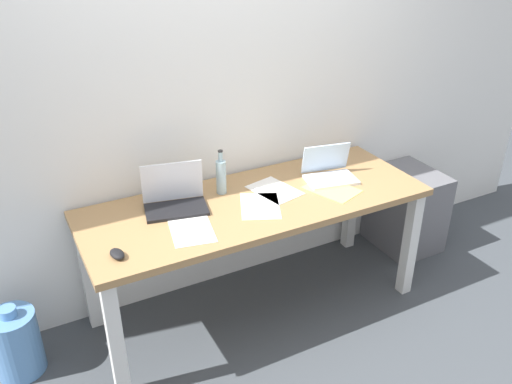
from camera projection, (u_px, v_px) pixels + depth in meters
The scene contains 13 objects.
ground_plane at pixel (256, 306), 3.38m from camera, with size 8.00×8.00×0.00m, color #42474C.
back_wall at pixel (222, 86), 3.10m from camera, with size 5.20×0.08×2.60m, color white.
desk at pixel (256, 214), 3.07m from camera, with size 1.97×0.73×0.76m.
laptop_left at pixel (175, 199), 2.92m from camera, with size 0.37×0.27×0.24m.
laptop_right at pixel (329, 172), 3.24m from camera, with size 0.33×0.28×0.20m.
beer_bottle at pixel (221, 176), 3.05m from camera, with size 0.06×0.06×0.26m.
computer_mouse at pixel (117, 254), 2.52m from camera, with size 0.06×0.10×0.03m, color black.
paper_sheet_front_right at pixel (332, 189), 3.13m from camera, with size 0.21×0.30×0.00m, color #F4E06B.
paper_sheet_near_back at pixel (275, 190), 3.12m from camera, with size 0.21×0.30×0.00m, color white.
paper_sheet_front_left at pixel (192, 230), 2.74m from camera, with size 0.21×0.30×0.00m, color white.
paper_sheet_center at pixel (260, 206), 2.96m from camera, with size 0.21×0.30×0.00m, color white.
water_cooler_jug at pixel (16, 343), 2.82m from camera, with size 0.25×0.25×0.42m.
filing_cabinet at pixel (406, 209), 3.88m from camera, with size 0.40×0.48×0.57m, color slate.
Camera 1 is at (-1.23, -2.35, 2.21)m, focal length 37.74 mm.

